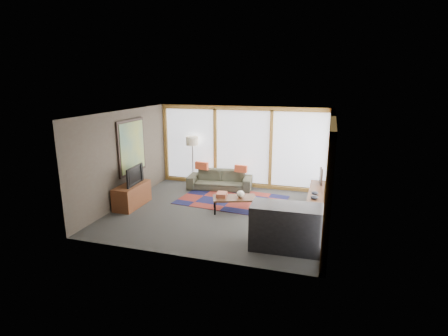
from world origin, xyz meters
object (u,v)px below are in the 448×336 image
(television, at_px, (132,175))
(tv_console, at_px, (132,195))
(floor_lamp, at_px, (193,161))
(bar_counter, at_px, (287,227))
(sofa, at_px, (220,180))
(coffee_table, at_px, (235,204))
(bookshelf, at_px, (316,203))

(television, bearing_deg, tv_console, 146.45)
(floor_lamp, relative_size, bar_counter, 1.08)
(sofa, height_order, bar_counter, bar_counter)
(coffee_table, relative_size, television, 1.28)
(tv_console, bearing_deg, television, 60.26)
(sofa, distance_m, coffee_table, 2.01)
(tv_console, height_order, bar_counter, bar_counter)
(floor_lamp, xyz_separation_m, bar_counter, (3.55, -3.71, -0.33))
(floor_lamp, height_order, coffee_table, floor_lamp)
(bookshelf, bearing_deg, floor_lamp, 159.65)
(bookshelf, height_order, tv_console, tv_console)
(bar_counter, bearing_deg, floor_lamp, 131.88)
(bookshelf, xyz_separation_m, bar_counter, (-0.48, -2.22, 0.18))
(floor_lamp, height_order, tv_console, floor_lamp)
(coffee_table, relative_size, tv_console, 0.92)
(tv_console, bearing_deg, bar_counter, -16.46)
(floor_lamp, distance_m, tv_console, 2.60)
(sofa, distance_m, television, 2.90)
(coffee_table, xyz_separation_m, tv_console, (-2.80, -0.45, 0.12))
(coffee_table, bearing_deg, floor_lamp, 135.05)
(sofa, bearing_deg, bar_counter, -60.52)
(bar_counter, bearing_deg, tv_console, 161.67)
(bar_counter, bearing_deg, bookshelf, 75.80)
(coffee_table, height_order, bar_counter, bar_counter)
(bookshelf, height_order, television, television)
(bookshelf, relative_size, bar_counter, 1.55)
(sofa, xyz_separation_m, television, (-1.82, -2.18, 0.58))
(television, bearing_deg, floor_lamp, -22.71)
(coffee_table, height_order, bookshelf, bookshelf)
(coffee_table, bearing_deg, bookshelf, 12.64)
(sofa, bearing_deg, bookshelf, -29.62)
(coffee_table, height_order, television, television)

